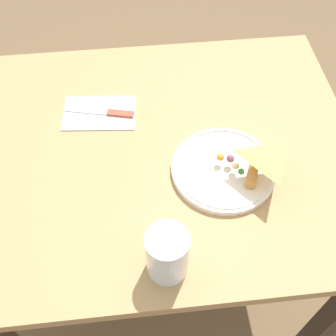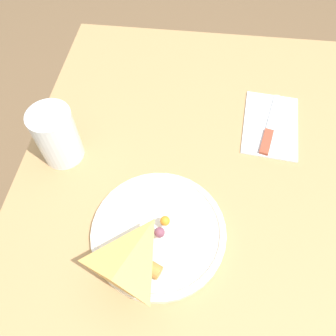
# 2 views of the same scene
# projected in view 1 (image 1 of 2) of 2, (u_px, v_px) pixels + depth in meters

# --- Properties ---
(ground_plane) EXTENTS (6.00, 6.00, 0.00)m
(ground_plane) POSITION_uv_depth(u_px,v_px,m) (165.00, 269.00, 1.66)
(ground_plane) COLOR brown
(dining_table) EXTENTS (0.97, 0.80, 0.77)m
(dining_table) POSITION_uv_depth(u_px,v_px,m) (164.00, 176.00, 1.14)
(dining_table) COLOR #A87F51
(dining_table) RESTS_ON ground_plane
(plate_pizza) EXTENTS (0.25, 0.25, 0.05)m
(plate_pizza) POSITION_uv_depth(u_px,v_px,m) (225.00, 168.00, 0.99)
(plate_pizza) COLOR silver
(plate_pizza) RESTS_ON dining_table
(milk_glass) EXTENTS (0.09, 0.09, 0.12)m
(milk_glass) POSITION_uv_depth(u_px,v_px,m) (167.00, 255.00, 0.81)
(milk_glass) COLOR white
(milk_glass) RESTS_ON dining_table
(napkin_folded) EXTENTS (0.20, 0.14, 0.00)m
(napkin_folded) POSITION_uv_depth(u_px,v_px,m) (99.00, 113.00, 1.11)
(napkin_folded) COLOR silver
(napkin_folded) RESTS_ON dining_table
(butter_knife) EXTENTS (0.19, 0.06, 0.01)m
(butter_knife) POSITION_uv_depth(u_px,v_px,m) (103.00, 112.00, 1.10)
(butter_knife) COLOR #99422D
(butter_knife) RESTS_ON napkin_folded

